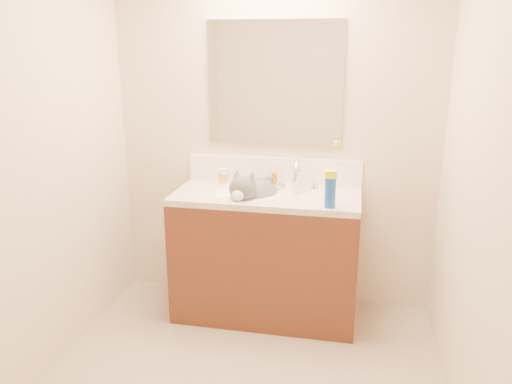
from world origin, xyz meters
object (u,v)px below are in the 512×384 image
at_px(silver_jar, 269,181).
at_px(spray_can, 330,193).
at_px(basin, 248,204).
at_px(vanity_cabinet, 266,258).
at_px(cat, 252,195).
at_px(faucet, 297,177).
at_px(amber_bottle, 274,179).
at_px(pill_bottle, 223,176).

bearing_deg(silver_jar, spray_can, -42.97).
bearing_deg(silver_jar, basin, -112.73).
height_order(vanity_cabinet, spray_can, spray_can).
relative_size(basin, spray_can, 2.53).
bearing_deg(spray_can, cat, 158.01).
bearing_deg(faucet, amber_bottle, 159.05).
bearing_deg(cat, basin, -117.31).
height_order(basin, spray_can, spray_can).
xyz_separation_m(vanity_cabinet, cat, (-0.10, -0.00, 0.43)).
xyz_separation_m(pill_bottle, spray_can, (0.76, -0.40, 0.04)).
bearing_deg(amber_bottle, vanity_cabinet, -94.34).
relative_size(basin, cat, 0.92).
relative_size(cat, pill_bottle, 4.62).
bearing_deg(silver_jar, amber_bottle, -2.29).
height_order(silver_jar, amber_bottle, amber_bottle).
distance_m(vanity_cabinet, cat, 0.44).
bearing_deg(silver_jar, vanity_cabinet, -83.52).
height_order(cat, pill_bottle, cat).
xyz_separation_m(amber_bottle, spray_can, (0.40, -0.41, 0.04)).
bearing_deg(amber_bottle, spray_can, -45.47).
bearing_deg(silver_jar, cat, -109.73).
height_order(faucet, silver_jar, faucet).
relative_size(vanity_cabinet, faucet, 4.29).
relative_size(basin, faucet, 1.61).
bearing_deg(pill_bottle, cat, -37.90).
bearing_deg(spray_can, vanity_cabinet, 153.54).
height_order(vanity_cabinet, cat, cat).
relative_size(pill_bottle, silver_jar, 1.75).
relative_size(faucet, amber_bottle, 3.14).
distance_m(faucet, pill_bottle, 0.52).
relative_size(vanity_cabinet, cat, 2.46).
height_order(vanity_cabinet, pill_bottle, pill_bottle).
height_order(basin, silver_jar, silver_jar).
height_order(faucet, amber_bottle, faucet).
relative_size(cat, spray_can, 2.75).
xyz_separation_m(silver_jar, spray_can, (0.44, -0.41, 0.06)).
xyz_separation_m(basin, pill_bottle, (-0.22, 0.22, 0.12)).
xyz_separation_m(vanity_cabinet, pill_bottle, (-0.34, 0.19, 0.50)).
distance_m(vanity_cabinet, basin, 0.40).
distance_m(silver_jar, amber_bottle, 0.04).
distance_m(vanity_cabinet, pill_bottle, 0.64).
xyz_separation_m(vanity_cabinet, silver_jar, (-0.02, 0.20, 0.48)).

